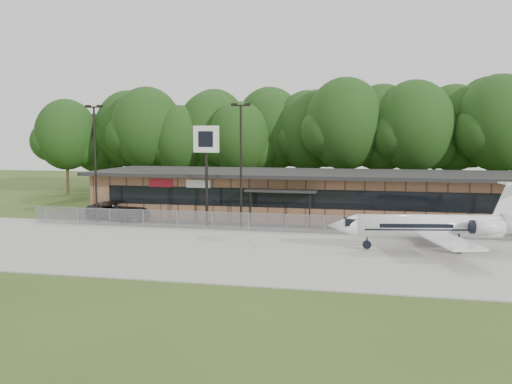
% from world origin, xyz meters
% --- Properties ---
extents(ground, '(160.00, 160.00, 0.00)m').
position_xyz_m(ground, '(0.00, 0.00, 0.00)').
color(ground, '#334719').
rests_on(ground, ground).
extents(apron, '(64.00, 18.00, 0.08)m').
position_xyz_m(apron, '(0.00, 8.00, 0.04)').
color(apron, '#9E9B93').
rests_on(apron, ground).
extents(parking_lot, '(50.00, 9.00, 0.06)m').
position_xyz_m(parking_lot, '(0.00, 19.50, 0.03)').
color(parking_lot, '#383835').
rests_on(parking_lot, ground).
extents(terminal, '(41.00, 11.65, 4.30)m').
position_xyz_m(terminal, '(-0.00, 23.94, 2.18)').
color(terminal, brown).
rests_on(terminal, ground).
extents(fence, '(46.00, 0.04, 1.52)m').
position_xyz_m(fence, '(0.00, 15.00, 0.78)').
color(fence, gray).
rests_on(fence, ground).
extents(treeline, '(72.00, 12.00, 15.00)m').
position_xyz_m(treeline, '(0.00, 42.00, 7.50)').
color(treeline, '#1C3210').
rests_on(treeline, ground).
extents(light_pole_left, '(1.55, 0.30, 10.23)m').
position_xyz_m(light_pole_left, '(-18.00, 16.50, 5.98)').
color(light_pole_left, black).
rests_on(light_pole_left, ground).
extents(light_pole_mid, '(1.55, 0.30, 10.23)m').
position_xyz_m(light_pole_mid, '(-5.00, 16.50, 5.98)').
color(light_pole_mid, black).
rests_on(light_pole_mid, ground).
extents(business_jet, '(13.58, 12.19, 4.58)m').
position_xyz_m(business_jet, '(9.81, 10.39, 1.64)').
color(business_jet, silver).
rests_on(business_jet, ground).
extents(suv, '(6.90, 4.86, 1.75)m').
position_xyz_m(suv, '(-16.86, 18.42, 0.87)').
color(suv, '#2A2A2C').
rests_on(suv, ground).
extents(pole_sign, '(2.22, 0.43, 8.44)m').
position_xyz_m(pole_sign, '(-8.04, 16.79, 6.45)').
color(pole_sign, black).
rests_on(pole_sign, ground).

